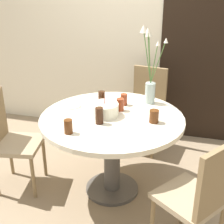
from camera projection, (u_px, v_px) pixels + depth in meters
The scene contains 16 objects.
ground_plane at pixel (112, 189), 2.91m from camera, with size 16.00×16.00×0.00m, color #89755B.
wall_back at pixel (143, 27), 3.55m from camera, with size 8.00×0.05×2.60m.
doorway_panel at pixel (201, 55), 3.47m from camera, with size 0.90×0.01×2.05m.
dining_table at pixel (112, 132), 2.67m from camera, with size 1.21×1.21×0.75m.
chair_far_back at pixel (146, 104), 3.48m from camera, with size 0.46×0.46×0.92m.
chair_left_flank at pixel (9, 136), 2.78m from camera, with size 0.47×0.47×0.92m.
chair_near_front at pixel (200, 194), 2.04m from camera, with size 0.56×0.56×0.92m.
birthday_cake at pixel (104, 110), 2.61m from camera, with size 0.24×0.24×0.15m.
flower_vase at pixel (150, 76), 2.79m from camera, with size 0.24×0.24×0.71m.
side_plate at pixel (72, 106), 2.82m from camera, with size 0.17×0.17×0.01m.
drink_glass_0 at pixel (68, 127), 2.31m from camera, with size 0.06×0.06×0.11m.
drink_glass_1 at pixel (124, 100), 2.83m from camera, with size 0.06×0.06×0.10m.
drink_glass_2 at pixel (102, 98), 2.84m from camera, with size 0.06×0.06×0.12m.
drink_glass_3 at pixel (99, 116), 2.46m from camera, with size 0.06×0.06×0.14m.
drink_glass_4 at pixel (154, 116), 2.49m from camera, with size 0.08×0.08×0.11m.
drink_glass_5 at pixel (120, 105), 2.71m from camera, with size 0.06×0.06×0.11m.
Camera 1 is at (0.64, -2.29, 1.83)m, focal length 50.00 mm.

